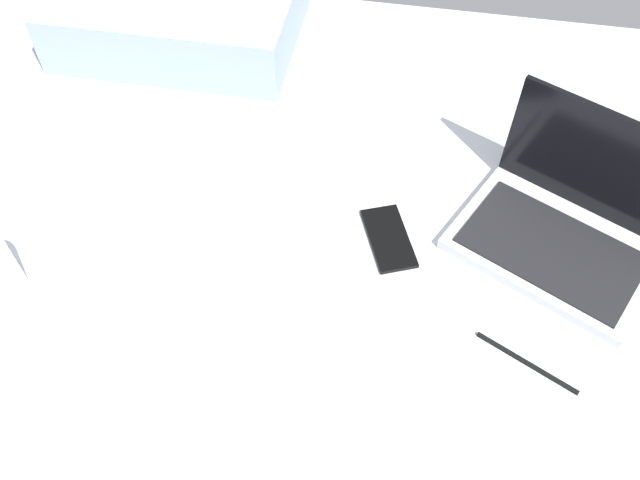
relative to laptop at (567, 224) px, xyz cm
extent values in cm
cube|color=#B7BCC6|center=(-49.57, -3.23, -13.41)|extent=(180.00, 140.00, 18.00)
cube|color=#B7BABC|center=(-1.38, -2.71, -3.41)|extent=(39.84, 35.44, 2.00)
cube|color=black|center=(-2.06, -4.05, -2.21)|extent=(33.55, 28.28, 0.40)
cube|color=black|center=(3.60, 7.10, 8.09)|extent=(29.88, 15.83, 21.00)
cube|color=black|center=(-29.75, -5.28, -4.01)|extent=(11.64, 15.54, 0.80)
cube|color=#8C9EB7|center=(-82.89, 44.77, 2.09)|extent=(52.00, 36.00, 13.00)
cube|color=black|center=(-6.04, -25.54, -4.11)|extent=(15.50, 8.09, 0.60)
camera|label=1|loc=(-28.85, -77.94, 88.64)|focal=37.44mm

